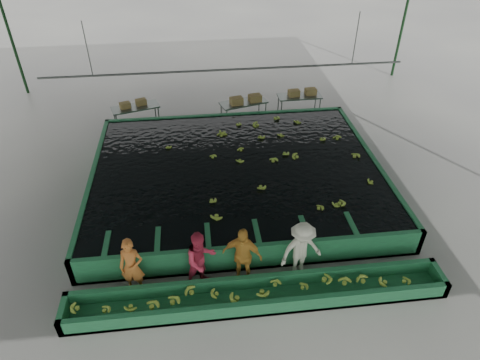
{
  "coord_description": "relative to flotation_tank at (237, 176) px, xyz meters",
  "views": [
    {
      "loc": [
        -1.34,
        -10.74,
        9.23
      ],
      "look_at": [
        0.0,
        0.5,
        1.0
      ],
      "focal_mm": 32.0,
      "sensor_mm": 36.0,
      "label": 1
    }
  ],
  "objects": [
    {
      "name": "ground",
      "position": [
        0.0,
        -1.5,
        -0.45
      ],
      "size": [
        80.0,
        80.0,
        0.0
      ],
      "primitive_type": "plane",
      "color": "gray",
      "rests_on": "ground"
    },
    {
      "name": "shed_roof",
      "position": [
        0.0,
        -1.5,
        4.55
      ],
      "size": [
        20.0,
        22.0,
        0.04
      ],
      "primitive_type": "cube",
      "color": "gray",
      "rests_on": "shed_posts"
    },
    {
      "name": "shed_posts",
      "position": [
        0.0,
        -1.5,
        2.05
      ],
      "size": [
        20.0,
        22.0,
        5.0
      ],
      "primitive_type": null,
      "color": "black",
      "rests_on": "ground"
    },
    {
      "name": "flotation_tank",
      "position": [
        0.0,
        0.0,
        0.0
      ],
      "size": [
        10.0,
        8.0,
        0.9
      ],
      "primitive_type": null,
      "color": "#216D3D",
      "rests_on": "ground"
    },
    {
      "name": "tank_water",
      "position": [
        0.0,
        -0.0,
        0.4
      ],
      "size": [
        9.7,
        7.7,
        0.0
      ],
      "primitive_type": "cube",
      "color": "black",
      "rests_on": "flotation_tank"
    },
    {
      "name": "sorting_trough",
      "position": [
        0.0,
        -5.1,
        -0.2
      ],
      "size": [
        10.0,
        1.0,
        0.5
      ],
      "primitive_type": null,
      "color": "#216D3D",
      "rests_on": "ground"
    },
    {
      "name": "cableway_rail",
      "position": [
        0.0,
        3.5,
        2.55
      ],
      "size": [
        0.08,
        0.08,
        14.0
      ],
      "primitive_type": "cylinder",
      "color": "#59605B",
      "rests_on": "shed_roof"
    },
    {
      "name": "rail_hanger_left",
      "position": [
        -5.0,
        3.5,
        3.55
      ],
      "size": [
        0.04,
        0.04,
        2.0
      ],
      "primitive_type": "cylinder",
      "color": "#59605B",
      "rests_on": "shed_roof"
    },
    {
      "name": "rail_hanger_right",
      "position": [
        5.0,
        3.5,
        3.55
      ],
      "size": [
        0.04,
        0.04,
        2.0
      ],
      "primitive_type": "cylinder",
      "color": "#59605B",
      "rests_on": "shed_roof"
    },
    {
      "name": "worker_a",
      "position": [
        -3.23,
        -4.3,
        0.43
      ],
      "size": [
        0.7,
        0.51,
        1.76
      ],
      "primitive_type": "imported",
      "rotation": [
        0.0,
        0.0,
        -0.14
      ],
      "color": "#C7712C",
      "rests_on": "ground"
    },
    {
      "name": "worker_b",
      "position": [
        -1.44,
        -4.3,
        0.45
      ],
      "size": [
        1.08,
        0.98,
        1.8
      ],
      "primitive_type": "imported",
      "rotation": [
        0.0,
        0.0,
        0.43
      ],
      "color": "#C12C46",
      "rests_on": "ground"
    },
    {
      "name": "worker_c",
      "position": [
        -0.34,
        -4.3,
        0.48
      ],
      "size": [
        1.18,
        0.81,
        1.85
      ],
      "primitive_type": "imported",
      "rotation": [
        0.0,
        0.0,
        -0.37
      ],
      "color": "gold",
      "rests_on": "ground"
    },
    {
      "name": "worker_d",
      "position": [
        1.27,
        -4.3,
        0.47
      ],
      "size": [
        1.31,
        0.93,
        1.84
      ],
      "primitive_type": "imported",
      "rotation": [
        0.0,
        0.0,
        0.22
      ],
      "color": "beige",
      "rests_on": "ground"
    },
    {
      "name": "packing_table_left",
      "position": [
        -3.86,
        5.03,
        0.01
      ],
      "size": [
        2.15,
        1.33,
        0.91
      ],
      "primitive_type": null,
      "rotation": [
        0.0,
        0.0,
        0.28
      ],
      "color": "#59605B",
      "rests_on": "ground"
    },
    {
      "name": "packing_table_mid",
      "position": [
        0.86,
        4.89,
        0.02
      ],
      "size": [
        2.21,
        1.35,
        0.94
      ],
      "primitive_type": null,
      "rotation": [
        0.0,
        0.0,
        0.27
      ],
      "color": "#59605B",
      "rests_on": "ground"
    },
    {
      "name": "packing_table_right",
      "position": [
        3.49,
        5.31,
        0.0
      ],
      "size": [
        2.0,
        0.83,
        0.9
      ],
      "primitive_type": null,
      "rotation": [
        0.0,
        0.0,
        0.02
      ],
      "color": "#59605B",
      "rests_on": "ground"
    },
    {
      "name": "box_stack_left",
      "position": [
        -3.93,
        5.08,
        0.47
      ],
      "size": [
        1.18,
        0.71,
        0.25
      ],
      "primitive_type": null,
      "rotation": [
        0.0,
        0.0,
        0.37
      ],
      "color": "olive",
      "rests_on": "packing_table_left"
    },
    {
      "name": "box_stack_mid",
      "position": [
        0.95,
        4.81,
        0.49
      ],
      "size": [
        1.45,
        0.68,
        0.3
      ],
      "primitive_type": null,
      "rotation": [
        0.0,
        0.0,
        0.22
      ],
      "color": "olive",
      "rests_on": "packing_table_mid"
    },
    {
      "name": "box_stack_right",
      "position": [
        3.61,
        5.34,
        0.45
      ],
      "size": [
        1.32,
        0.47,
        0.28
      ],
      "primitive_type": null,
      "rotation": [
        0.0,
        0.0,
        0.08
      ],
      "color": "olive",
      "rests_on": "packing_table_right"
    },
    {
      "name": "floating_bananas",
      "position": [
        0.0,
        0.8,
        0.4
      ],
      "size": [
        9.18,
        6.26,
        0.13
      ],
      "primitive_type": null,
      "color": "#88AC33",
      "rests_on": "tank_water"
    },
    {
      "name": "trough_bananas",
      "position": [
        0.0,
        -5.1,
        -0.05
      ],
      "size": [
        9.22,
        0.61,
        0.12
      ],
      "primitive_type": null,
      "color": "#88AC33",
      "rests_on": "sorting_trough"
    }
  ]
}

